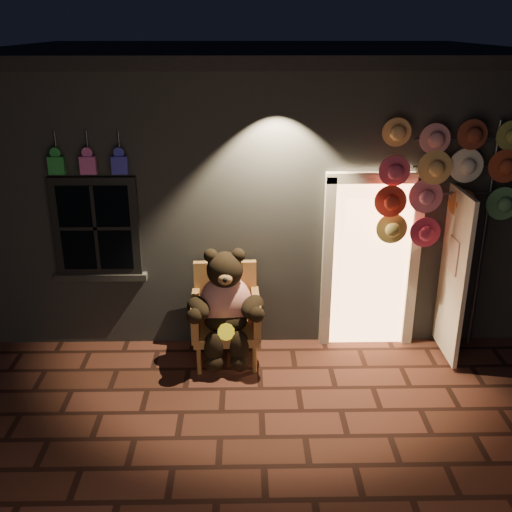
{
  "coord_description": "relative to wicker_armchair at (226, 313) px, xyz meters",
  "views": [
    {
      "loc": [
        -0.16,
        -5.22,
        3.78
      ],
      "look_at": [
        -0.04,
        1.0,
        1.35
      ],
      "focal_mm": 42.0,
      "sensor_mm": 36.0,
      "label": 1
    }
  ],
  "objects": [
    {
      "name": "wicker_armchair",
      "position": [
        0.0,
        0.0,
        0.0
      ],
      "size": [
        0.81,
        0.74,
        1.14
      ],
      "rotation": [
        0.0,
        0.0,
        0.04
      ],
      "color": "olive",
      "rests_on": "ground"
    },
    {
      "name": "hat_rack",
      "position": [
        2.47,
        0.14,
        1.58
      ],
      "size": [
        1.64,
        0.22,
        2.81
      ],
      "color": "#59595E",
      "rests_on": "ground"
    },
    {
      "name": "shop_building",
      "position": [
        0.39,
        2.85,
        1.17
      ],
      "size": [
        7.3,
        5.95,
        3.51
      ],
      "color": "slate",
      "rests_on": "ground"
    },
    {
      "name": "teddy_bear",
      "position": [
        0.0,
        -0.15,
        0.17
      ],
      "size": [
        0.98,
        0.77,
        1.35
      ],
      "rotation": [
        0.0,
        0.0,
        0.04
      ],
      "color": "red",
      "rests_on": "ground"
    },
    {
      "name": "ground",
      "position": [
        0.39,
        -1.14,
        -0.57
      ],
      "size": [
        60.0,
        60.0,
        0.0
      ],
      "primitive_type": "plane",
      "color": "#552B20",
      "rests_on": "ground"
    }
  ]
}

